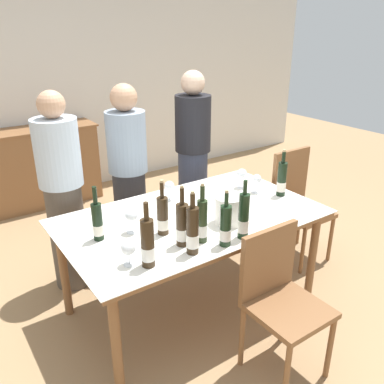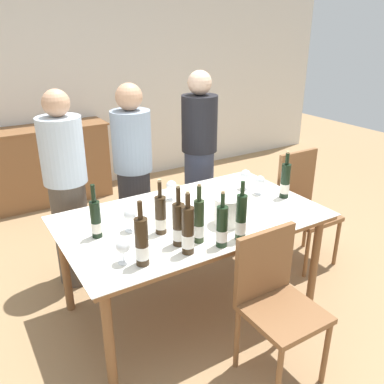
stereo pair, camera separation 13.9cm
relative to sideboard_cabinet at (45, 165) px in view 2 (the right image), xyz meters
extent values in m
plane|color=#A37F56|center=(0.45, -2.59, -0.46)|extent=(12.00, 12.00, 0.00)
cube|color=silver|center=(0.45, 0.29, 0.94)|extent=(8.00, 0.10, 2.80)
cube|color=brown|center=(0.00, 0.00, -0.01)|extent=(1.46, 0.44, 0.89)
cube|color=brown|center=(0.00, 0.00, 0.45)|extent=(1.50, 0.46, 0.02)
cylinder|color=brown|center=(-0.36, -3.03, -0.10)|extent=(0.06, 0.06, 0.72)
cylinder|color=brown|center=(1.26, -3.03, -0.10)|extent=(0.06, 0.06, 0.72)
cylinder|color=brown|center=(-0.36, -2.15, -0.10)|extent=(0.06, 0.06, 0.72)
cylinder|color=brown|center=(1.26, -2.15, -0.10)|extent=(0.06, 0.06, 0.72)
cube|color=brown|center=(0.45, -2.59, 0.28)|extent=(1.79, 1.04, 0.04)
cube|color=white|center=(0.45, -2.59, 0.30)|extent=(1.82, 1.07, 0.01)
cylinder|color=white|center=(0.59, -2.81, 0.40)|extent=(0.19, 0.19, 0.19)
cylinder|color=white|center=(0.59, -2.81, 0.49)|extent=(0.20, 0.20, 0.01)
cylinder|color=#332314|center=(0.17, -2.99, 0.45)|extent=(0.07, 0.07, 0.29)
cylinder|color=white|center=(0.17, -2.99, 0.39)|extent=(0.07, 0.07, 0.08)
cylinder|color=#332314|center=(0.17, -2.99, 0.64)|extent=(0.03, 0.03, 0.09)
cylinder|color=tan|center=(0.17, -2.99, 0.69)|extent=(0.02, 0.02, 0.02)
cylinder|color=#332314|center=(0.15, -2.69, 0.43)|extent=(0.07, 0.07, 0.25)
cylinder|color=silver|center=(0.15, -2.69, 0.37)|extent=(0.07, 0.07, 0.07)
cylinder|color=#332314|center=(0.15, -2.69, 0.60)|extent=(0.03, 0.03, 0.10)
cylinder|color=tan|center=(0.15, -2.69, 0.66)|extent=(0.02, 0.02, 0.02)
cylinder|color=black|center=(-0.22, -2.53, 0.42)|extent=(0.07, 0.07, 0.24)
cylinder|color=silver|center=(-0.22, -2.53, 0.37)|extent=(0.07, 0.07, 0.07)
cylinder|color=black|center=(-0.22, -2.53, 0.60)|extent=(0.03, 0.03, 0.11)
cylinder|color=#332314|center=(-0.11, -2.97, 0.45)|extent=(0.08, 0.08, 0.28)
cylinder|color=white|center=(-0.11, -2.97, 0.38)|extent=(0.08, 0.08, 0.08)
cylinder|color=#332314|center=(-0.11, -2.97, 0.64)|extent=(0.03, 0.03, 0.10)
cylinder|color=#332314|center=(0.17, -2.88, 0.44)|extent=(0.08, 0.08, 0.27)
cylinder|color=white|center=(0.17, -2.88, 0.38)|extent=(0.08, 0.08, 0.07)
cylinder|color=#332314|center=(0.17, -2.88, 0.62)|extent=(0.03, 0.03, 0.11)
cylinder|color=tan|center=(0.17, -2.88, 0.69)|extent=(0.02, 0.02, 0.02)
cylinder|color=#28381E|center=(0.29, -2.92, 0.44)|extent=(0.06, 0.06, 0.27)
cylinder|color=white|center=(0.29, -2.92, 0.38)|extent=(0.07, 0.07, 0.08)
cylinder|color=#28381E|center=(0.29, -2.92, 0.63)|extent=(0.03, 0.03, 0.09)
cylinder|color=tan|center=(0.29, -2.92, 0.68)|extent=(0.02, 0.02, 0.02)
cylinder|color=black|center=(0.38, -3.03, 0.43)|extent=(0.07, 0.07, 0.26)
cylinder|color=white|center=(0.38, -3.03, 0.38)|extent=(0.07, 0.07, 0.07)
cylinder|color=black|center=(0.38, -3.03, 0.61)|extent=(0.02, 0.02, 0.09)
cylinder|color=tan|center=(0.38, -3.03, 0.66)|extent=(0.02, 0.02, 0.02)
cylinder|color=black|center=(1.23, -2.68, 0.44)|extent=(0.07, 0.07, 0.27)
cylinder|color=silver|center=(1.23, -2.68, 0.38)|extent=(0.07, 0.07, 0.08)
cylinder|color=black|center=(1.23, -2.68, 0.62)|extent=(0.03, 0.03, 0.09)
cylinder|color=tan|center=(1.23, -2.68, 0.67)|extent=(0.02, 0.02, 0.02)
cylinder|color=black|center=(0.53, -3.02, 0.45)|extent=(0.07, 0.07, 0.30)
cylinder|color=white|center=(0.53, -3.02, 0.39)|extent=(0.07, 0.07, 0.08)
cylinder|color=black|center=(0.53, -3.02, 0.65)|extent=(0.03, 0.03, 0.09)
cylinder|color=white|center=(-0.01, -2.57, 0.31)|extent=(0.07, 0.07, 0.00)
cylinder|color=white|center=(-0.01, -2.57, 0.35)|extent=(0.01, 0.01, 0.08)
sphere|color=white|center=(-0.01, -2.57, 0.42)|extent=(0.09, 0.09, 0.09)
cylinder|color=white|center=(1.11, -2.53, 0.31)|extent=(0.07, 0.07, 0.00)
cylinder|color=white|center=(1.11, -2.53, 0.35)|extent=(0.01, 0.01, 0.08)
sphere|color=white|center=(1.11, -2.53, 0.42)|extent=(0.08, 0.08, 0.08)
cylinder|color=white|center=(1.08, -2.38, 0.31)|extent=(0.07, 0.07, 0.00)
cylinder|color=white|center=(1.08, -2.38, 0.35)|extent=(0.01, 0.01, 0.08)
sphere|color=white|center=(1.08, -2.38, 0.42)|extent=(0.09, 0.09, 0.09)
cylinder|color=white|center=(-0.19, -2.90, 0.31)|extent=(0.07, 0.07, 0.00)
cylinder|color=white|center=(-0.19, -2.90, 0.35)|extent=(0.01, 0.01, 0.07)
sphere|color=white|center=(-0.19, -2.90, 0.41)|extent=(0.08, 0.08, 0.08)
cylinder|color=white|center=(0.46, -2.26, 0.31)|extent=(0.07, 0.07, 0.00)
cylinder|color=white|center=(0.46, -2.26, 0.35)|extent=(0.01, 0.01, 0.08)
sphere|color=white|center=(0.46, -2.26, 0.42)|extent=(0.08, 0.08, 0.08)
cylinder|color=brown|center=(0.36, -3.62, -0.24)|extent=(0.03, 0.03, 0.45)
cylinder|color=brown|center=(0.73, -3.62, -0.24)|extent=(0.03, 0.03, 0.45)
cylinder|color=brown|center=(0.36, -3.25, -0.24)|extent=(0.03, 0.03, 0.45)
cylinder|color=brown|center=(0.73, -3.25, -0.24)|extent=(0.03, 0.03, 0.45)
cube|color=brown|center=(0.55, -3.44, 0.01)|extent=(0.42, 0.42, 0.04)
cube|color=brown|center=(0.55, -3.24, 0.24)|extent=(0.42, 0.04, 0.43)
cylinder|color=brown|center=(1.47, -2.77, -0.24)|extent=(0.03, 0.03, 0.43)
cylinder|color=brown|center=(1.84, -2.77, -0.24)|extent=(0.03, 0.03, 0.43)
cylinder|color=brown|center=(1.47, -2.40, -0.24)|extent=(0.03, 0.03, 0.43)
cylinder|color=brown|center=(1.84, -2.40, -0.24)|extent=(0.03, 0.03, 0.43)
cube|color=brown|center=(1.65, -2.59, -0.01)|extent=(0.42, 0.42, 0.04)
cube|color=brown|center=(1.65, -2.39, 0.27)|extent=(0.42, 0.04, 0.52)
cylinder|color=#51473D|center=(-0.20, -1.78, -0.02)|extent=(0.28, 0.28, 0.88)
cylinder|color=silver|center=(-0.20, -1.78, 0.68)|extent=(0.33, 0.33, 0.51)
sphere|color=tan|center=(-0.20, -1.78, 1.03)|extent=(0.20, 0.20, 0.20)
cylinder|color=#2D2D33|center=(0.39, -1.72, -0.03)|extent=(0.28, 0.28, 0.85)
cylinder|color=#8C9EB2|center=(0.39, -1.72, 0.65)|extent=(0.33, 0.33, 0.51)
sphere|color=tan|center=(0.39, -1.72, 1.01)|extent=(0.22, 0.22, 0.22)
cylinder|color=#383F56|center=(1.08, -1.69, 0.00)|extent=(0.28, 0.28, 0.91)
cylinder|color=black|center=(1.08, -1.69, 0.70)|extent=(0.33, 0.33, 0.51)
sphere|color=beige|center=(1.08, -1.69, 1.07)|extent=(0.22, 0.22, 0.22)
camera|label=1|loc=(-1.01, -4.69, 1.56)|focal=38.00mm
camera|label=2|loc=(-0.89, -4.77, 1.56)|focal=38.00mm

